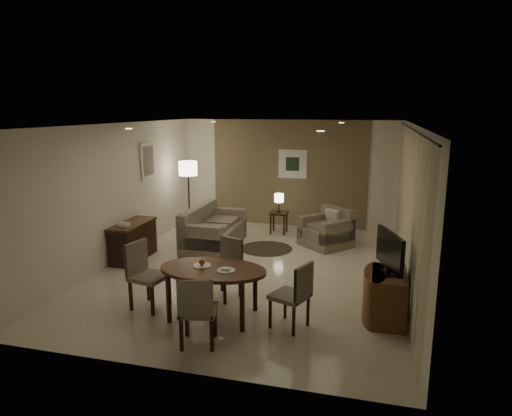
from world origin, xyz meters
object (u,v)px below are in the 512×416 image
(sofa, at_px, (214,227))
(side_table, at_px, (279,223))
(chair_near, at_px, (198,309))
(floor_lamp, at_px, (189,197))
(dining_table, at_px, (213,292))
(armchair, at_px, (326,228))
(chair_left, at_px, (149,276))
(chair_right, at_px, (290,295))
(console_desk, at_px, (133,241))
(chair_far, at_px, (223,269))
(tv_cabinet, at_px, (388,297))

(sofa, relative_size, side_table, 3.56)
(side_table, bearing_deg, chair_near, -88.91)
(chair_near, xyz_separation_m, floor_lamp, (-2.25, 5.06, 0.39))
(dining_table, height_order, armchair, armchair)
(dining_table, distance_m, side_table, 4.68)
(chair_left, distance_m, chair_right, 2.16)
(dining_table, relative_size, floor_lamp, 0.91)
(console_desk, relative_size, chair_near, 1.26)
(chair_far, bearing_deg, dining_table, -62.19)
(sofa, bearing_deg, armchair, -74.19)
(chair_far, bearing_deg, side_table, 110.44)
(sofa, relative_size, floor_lamp, 1.08)
(chair_near, distance_m, chair_far, 1.49)
(dining_table, relative_size, chair_far, 1.66)
(dining_table, bearing_deg, side_table, 90.15)
(chair_far, bearing_deg, chair_right, -9.68)
(chair_left, distance_m, armchair, 4.46)
(armchair, bearing_deg, chair_right, -49.07)
(sofa, xyz_separation_m, armchair, (2.35, 0.66, -0.03))
(sofa, bearing_deg, tv_cabinet, -126.65)
(chair_right, height_order, floor_lamp, floor_lamp)
(dining_table, xyz_separation_m, floor_lamp, (-2.16, 4.26, 0.50))
(tv_cabinet, distance_m, chair_right, 1.45)
(tv_cabinet, relative_size, side_table, 1.72)
(chair_left, height_order, armchair, chair_left)
(console_desk, xyz_separation_m, chair_near, (2.53, -2.83, 0.10))
(chair_right, bearing_deg, sofa, -123.59)
(dining_table, distance_m, sofa, 3.44)
(tv_cabinet, distance_m, chair_far, 2.54)
(console_desk, bearing_deg, floor_lamp, 83.01)
(dining_table, xyz_separation_m, sofa, (-1.15, 3.24, 0.07))
(side_table, bearing_deg, dining_table, -89.85)
(chair_left, bearing_deg, armchair, -18.45)
(floor_lamp, bearing_deg, chair_right, -52.61)
(chair_left, distance_m, floor_lamp, 4.39)
(tv_cabinet, relative_size, sofa, 0.48)
(chair_right, distance_m, sofa, 4.00)
(chair_near, bearing_deg, tv_cabinet, -163.84)
(chair_far, distance_m, floor_lamp, 4.16)
(sofa, bearing_deg, dining_table, -160.26)
(side_table, distance_m, floor_lamp, 2.27)
(console_desk, distance_m, chair_far, 2.72)
(tv_cabinet, relative_size, floor_lamp, 0.52)
(console_desk, bearing_deg, chair_left, -54.89)
(chair_near, distance_m, armchair, 4.82)
(sofa, relative_size, armchair, 2.01)
(chair_left, bearing_deg, dining_table, -80.42)
(dining_table, height_order, floor_lamp, floor_lamp)
(sofa, bearing_deg, side_table, -38.16)
(chair_near, height_order, armchair, chair_near)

